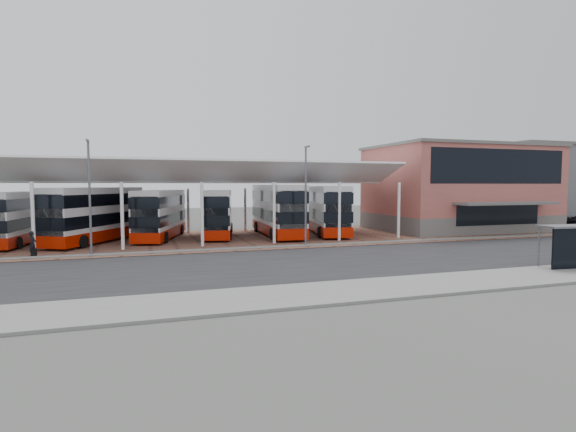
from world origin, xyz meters
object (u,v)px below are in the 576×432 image
at_px(terminal, 459,188).
at_px(bus_5, 326,210).
at_px(bus_2, 161,215).
at_px(pedestrian, 33,244).
at_px(bus_1, 96,215).
at_px(bus_shelter, 573,241).
at_px(bus_0, 19,218).
at_px(bus_4, 277,210).
at_px(bus_3, 218,213).

height_order(terminal, bus_5, terminal).
bearing_deg(bus_2, pedestrian, -121.68).
height_order(terminal, pedestrian, terminal).
bearing_deg(terminal, bus_1, 179.86).
bearing_deg(bus_shelter, bus_2, 139.89).
height_order(bus_0, bus_shelter, bus_0).
bearing_deg(pedestrian, bus_shelter, -106.58).
relative_size(bus_1, pedestrian, 6.42).
bearing_deg(bus_2, bus_5, 12.68).
relative_size(bus_1, bus_2, 1.02).
bearing_deg(bus_2, bus_0, -162.82).
xyz_separation_m(bus_2, bus_5, (16.09, -0.91, 0.17)).
height_order(bus_0, bus_5, bus_5).
bearing_deg(pedestrian, bus_2, -38.42).
bearing_deg(bus_2, bus_4, 11.26).
relative_size(bus_5, pedestrian, 6.79).
bearing_deg(bus_3, pedestrian, -137.62).
bearing_deg(bus_4, terminal, 2.80).
xyz_separation_m(bus_4, bus_5, (5.17, -0.02, -0.07)).
bearing_deg(pedestrian, bus_4, -60.87).
bearing_deg(bus_5, bus_3, -174.27).
relative_size(bus_2, bus_4, 0.91).
bearing_deg(bus_3, bus_2, -164.83).
bearing_deg(bus_2, bus_shelter, -30.06).
relative_size(bus_3, pedestrian, 6.23).
height_order(terminal, bus_0, terminal).
relative_size(bus_3, bus_4, 0.90).
distance_m(pedestrian, bus_shelter, 34.56).
distance_m(terminal, bus_5, 16.01).
relative_size(bus_4, bus_5, 1.02).
distance_m(bus_5, bus_shelter, 23.03).
distance_m(bus_2, bus_shelter, 32.09).
xyz_separation_m(bus_5, pedestrian, (-24.91, -7.15, -1.50)).
bearing_deg(bus_0, bus_3, 9.73).
bearing_deg(bus_shelter, bus_1, 147.36).
bearing_deg(bus_1, bus_5, 29.22).
xyz_separation_m(bus_2, pedestrian, (-8.82, -8.05, -1.33)).
xyz_separation_m(bus_1, bus_shelter, (27.71, -22.05, -0.72)).
bearing_deg(bus_3, bus_5, 5.27).
bearing_deg(bus_4, bus_2, 178.75).
height_order(bus_1, bus_3, bus_1).
xyz_separation_m(bus_0, bus_4, (22.32, -0.64, 0.29)).
distance_m(terminal, bus_3, 26.76).
height_order(bus_4, bus_shelter, bus_4).
height_order(bus_4, pedestrian, bus_4).
distance_m(terminal, bus_0, 43.42).
height_order(bus_4, bus_5, bus_4).
height_order(bus_1, bus_2, bus_1).
xyz_separation_m(bus_5, bus_shelter, (6.21, -22.17, -0.76)).
height_order(terminal, bus_3, terminal).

